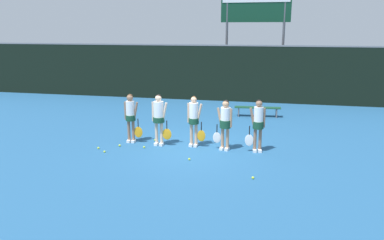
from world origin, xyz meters
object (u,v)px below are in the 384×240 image
Objects in this scene: tennis_ball_0 at (144,147)px; tennis_ball_6 at (155,140)px; player_0 at (131,114)px; tennis_ball_3 at (105,152)px; tennis_ball_2 at (189,159)px; tennis_ball_5 at (98,148)px; scoreboard at (255,19)px; player_3 at (225,121)px; player_1 at (159,115)px; tennis_ball_1 at (120,145)px; player_4 at (258,121)px; tennis_ball_4 at (253,178)px; bench_courtside at (258,108)px; player_2 at (194,117)px.

tennis_ball_0 is 0.87m from tennis_ball_6.
tennis_ball_3 is at bearing -110.85° from player_0.
tennis_ball_5 is at bearing 172.56° from tennis_ball_2.
scoreboard is 3.35× the size of player_3.
player_1 is 1.69m from tennis_ball_1.
player_3 is (-0.31, -10.33, -3.41)m from scoreboard.
player_1 is at bearing 171.23° from player_4.
scoreboard reaches higher than player_3.
player_4 is 24.19× the size of tennis_ball_4.
player_3 is at bearing -10.25° from tennis_ball_6.
tennis_ball_3 is (-0.44, -1.29, -0.98)m from player_0.
player_0 is at bearing -170.78° from player_3.
tennis_ball_0 is 1.93m from tennis_ball_2.
tennis_ball_1 is 1.10× the size of tennis_ball_3.
player_1 is 2.28m from tennis_ball_5.
player_0 is 1.07m from player_1.
bench_courtside is at bearing 92.63° from player_3.
tennis_ball_1 is at bearing -179.56° from tennis_ball_0.
bench_courtside is 6.51m from tennis_ball_0.
scoreboard is at bearing 83.94° from tennis_ball_2.
player_4 reaches higher than tennis_ball_6.
player_0 is at bearing -176.51° from player_2.
player_2 is at bearing -176.60° from player_3.
tennis_ball_1 is at bearing -138.34° from tennis_ball_6.
tennis_ball_2 is at bearing -7.44° from tennis_ball_5.
tennis_ball_2 is (-1.76, -6.31, -0.35)m from bench_courtside.
player_0 is at bearing 139.36° from tennis_ball_0.
tennis_ball_6 is (1.56, 1.29, 0.00)m from tennis_ball_5.
scoreboard reaches higher than tennis_ball_3.
tennis_ball_2 is 0.94× the size of tennis_ball_5.
player_0 is 23.95× the size of tennis_ball_6.
scoreboard is 12.92m from tennis_ball_3.
player_2 is 3.34m from tennis_ball_5.
player_3 is (2.26, -0.03, -0.06)m from player_1.
tennis_ball_2 is 3.22m from tennis_ball_5.
bench_courtside is 5.17m from player_3.
player_1 reaches higher than tennis_ball_3.
tennis_ball_6 is (-3.39, -4.61, -0.35)m from bench_courtside.
player_2 is at bearing 7.97° from player_1.
player_2 reaches higher than player_0.
player_1 is at bearing 19.21° from tennis_ball_1.
tennis_ball_6 is at bearing 126.33° from player_1.
tennis_ball_4 is at bearing -33.45° from player_1.
player_4 reaches higher than bench_courtside.
tennis_ball_6 is (-2.86, -9.87, -4.36)m from scoreboard.
player_1 is 25.12× the size of tennis_ball_5.
tennis_ball_3 is (-0.22, -0.71, -0.00)m from tennis_ball_1.
scoreboard is 78.64× the size of tennis_ball_4.
tennis_ball_4 is at bearing -13.82° from tennis_ball_3.
bench_courtside is 5.95m from player_1.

